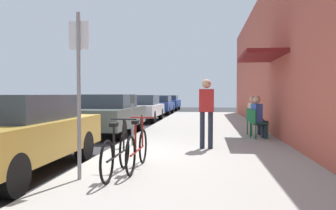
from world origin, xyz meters
The scene contains 17 objects.
ground_plane centered at (0.00, 0.00, 0.00)m, with size 60.00×60.00×0.00m, color #2D2D30.
sidewalk_slab centered at (2.25, 2.00, 0.06)m, with size 4.50×32.00×0.12m, color #9E9B93.
building_facade centered at (4.65, 2.01, 2.76)m, with size 1.40×32.00×5.52m.
parked_car_0 centered at (-1.10, -1.49, 0.75)m, with size 1.80×4.40×1.44m.
parked_car_1 centered at (-1.10, 4.44, 0.75)m, with size 1.80×4.40×1.45m.
parked_car_2 centered at (-1.10, 10.56, 0.73)m, with size 1.80×4.40×1.41m.
parked_car_3 centered at (-1.10, 16.91, 0.70)m, with size 1.80×4.40×1.34m.
parked_car_4 centered at (-1.10, 22.84, 0.71)m, with size 1.80×4.40×1.36m.
parking_meter centered at (0.45, 1.32, 0.89)m, with size 0.12×0.10×1.32m.
street_sign centered at (0.40, -2.21, 1.64)m, with size 0.32×0.06×2.60m.
bicycle_0 centered at (0.91, -1.92, 0.48)m, with size 0.46×1.71×0.90m.
bicycle_1 centered at (1.15, -1.41, 0.48)m, with size 0.46×1.71×0.90m.
cafe_chair_0 centered at (3.85, 3.08, 0.62)m, with size 0.55×0.55×0.87m.
seated_patron_0 centered at (3.91, 3.10, 0.82)m, with size 0.50×0.46×1.29m.
cafe_chair_1 centered at (3.85, 3.95, 0.62)m, with size 0.53×0.53×0.87m.
seated_patron_1 centered at (3.91, 3.96, 0.82)m, with size 0.49×0.44×1.29m.
pedestrian_standing centered at (2.36, 1.03, 1.12)m, with size 0.36×0.22×1.70m.
Camera 1 is at (2.40, -7.25, 1.45)m, focal length 36.01 mm.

